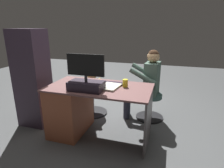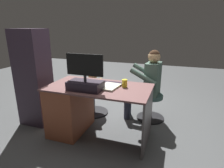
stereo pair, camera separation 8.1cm
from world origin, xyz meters
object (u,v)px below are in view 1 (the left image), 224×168
(computer_mouse, at_px, (87,80))
(person, at_px, (146,80))
(tv_remote, at_px, (73,83))
(monitor, at_px, (86,81))
(teddy_bear, at_px, (92,80))
(cup, at_px, (125,83))
(office_chair_teddy, at_px, (93,101))
(keyboard, at_px, (108,83))
(visitor_chair, at_px, (150,104))
(desk, at_px, (76,107))

(computer_mouse, height_order, person, person)
(tv_remote, bearing_deg, computer_mouse, -98.42)
(monitor, xyz_separation_m, tv_remote, (0.28, -0.18, -0.11))
(tv_remote, distance_m, teddy_bear, 0.65)
(monitor, distance_m, cup, 0.51)
(monitor, relative_size, office_chair_teddy, 0.96)
(teddy_bear, height_order, person, person)
(cup, relative_size, tv_remote, 0.67)
(cup, height_order, tv_remote, cup)
(cup, bearing_deg, keyboard, -15.52)
(teddy_bear, height_order, visitor_chair, teddy_bear)
(tv_remote, bearing_deg, cup, -144.88)
(desk, xyz_separation_m, keyboard, (-0.42, -0.16, 0.35))
(keyboard, height_order, teddy_bear, teddy_bear)
(computer_mouse, height_order, visitor_chair, computer_mouse)
(visitor_chair, bearing_deg, tv_remote, 36.72)
(desk, xyz_separation_m, monitor, (-0.25, 0.17, 0.45))
(monitor, bearing_deg, computer_mouse, -66.80)
(desk, distance_m, monitor, 0.55)
(monitor, distance_m, teddy_bear, 0.88)
(computer_mouse, distance_m, person, 0.95)
(monitor, xyz_separation_m, person, (-0.62, -0.90, -0.18))
(office_chair_teddy, height_order, teddy_bear, teddy_bear)
(monitor, bearing_deg, tv_remote, -32.30)
(office_chair_teddy, bearing_deg, desk, 91.45)
(desk, distance_m, teddy_bear, 0.68)
(desk, relative_size, teddy_bear, 3.46)
(keyboard, bearing_deg, office_chair_teddy, -46.71)
(tv_remote, bearing_deg, monitor, 175.89)
(monitor, height_order, person, monitor)
(visitor_chair, bearing_deg, office_chair_teddy, 6.55)
(monitor, bearing_deg, keyboard, -116.93)
(teddy_bear, relative_size, person, 0.34)
(cup, distance_m, person, 0.68)
(monitor, bearing_deg, cup, -148.55)
(visitor_chair, xyz_separation_m, person, (0.08, 0.01, 0.42))
(desk, height_order, tv_remote, tv_remote)
(cup, distance_m, tv_remote, 0.71)
(computer_mouse, bearing_deg, person, -144.46)
(cup, distance_m, office_chair_teddy, 1.03)
(visitor_chair, relative_size, person, 0.39)
(office_chair_teddy, bearing_deg, teddy_bear, -90.00)
(desk, relative_size, person, 1.19)
(keyboard, distance_m, tv_remote, 0.47)
(person, bearing_deg, tv_remote, 38.81)
(tv_remote, relative_size, visitor_chair, 0.33)
(keyboard, xyz_separation_m, tv_remote, (0.45, 0.16, -0.00))
(person, bearing_deg, desk, 39.79)
(keyboard, bearing_deg, teddy_bear, -47.47)
(desk, distance_m, visitor_chair, 1.22)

